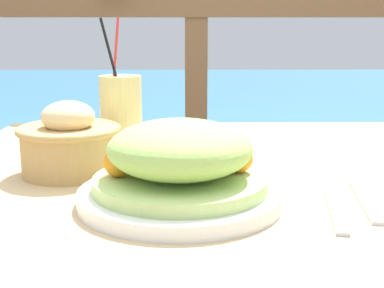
{
  "coord_description": "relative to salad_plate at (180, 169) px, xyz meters",
  "views": [
    {
      "loc": [
        -0.04,
        -0.81,
        1.01
      ],
      "look_at": [
        -0.03,
        -0.03,
        0.83
      ],
      "focal_mm": 50.0,
      "sensor_mm": 36.0,
      "label": 1
    }
  ],
  "objects": [
    {
      "name": "patio_table",
      "position": [
        0.04,
        0.13,
        -0.16
      ],
      "size": [
        0.91,
        0.95,
        0.77
      ],
      "color": "tan",
      "rests_on": "ground_plane"
    },
    {
      "name": "sea_backdrop",
      "position": [
        0.04,
        3.51,
        -0.57
      ],
      "size": [
        12.0,
        4.0,
        0.49
      ],
      "color": "teal",
      "rests_on": "ground_plane"
    },
    {
      "name": "knife",
      "position": [
        0.25,
        0.0,
        -0.05
      ],
      "size": [
        0.04,
        0.18,
        0.0
      ],
      "color": "silver",
      "rests_on": "patio_table"
    },
    {
      "name": "salad_plate",
      "position": [
        0.0,
        0.0,
        0.0
      ],
      "size": [
        0.28,
        0.28,
        0.11
      ],
      "color": "silver",
      "rests_on": "patio_table"
    },
    {
      "name": "bread_basket",
      "position": [
        -0.18,
        0.15,
        0.0
      ],
      "size": [
        0.17,
        0.17,
        0.12
      ],
      "color": "tan",
      "rests_on": "patio_table"
    },
    {
      "name": "railing_fence",
      "position": [
        0.04,
        1.01,
        -0.06
      ],
      "size": [
        2.8,
        0.08,
        1.12
      ],
      "color": "brown",
      "rests_on": "ground_plane"
    },
    {
      "name": "drink_glass",
      "position": [
        -0.11,
        0.29,
        0.02
      ],
      "size": [
        0.08,
        0.08,
        0.25
      ],
      "color": "#DBCC7F",
      "rests_on": "patio_table"
    },
    {
      "name": "fork",
      "position": [
        0.2,
        -0.03,
        -0.05
      ],
      "size": [
        0.05,
        0.18,
        0.0
      ],
      "color": "silver",
      "rests_on": "patio_table"
    }
  ]
}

